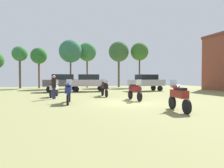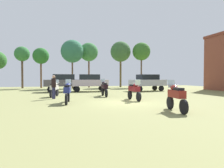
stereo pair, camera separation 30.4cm
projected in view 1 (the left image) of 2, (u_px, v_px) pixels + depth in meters
The scene contains 16 objects.
ground_plane at pixel (126, 103), 12.75m from camera, with size 44.00×52.00×0.02m.
motorcycle_4 at pixel (179, 96), 9.42m from camera, with size 0.64×2.13×1.49m.
motorcycle_6 at pixel (135, 90), 14.15m from camera, with size 0.62×2.23×1.47m.
motorcycle_7 at pixel (69, 91), 12.43m from camera, with size 0.62×2.29×1.50m.
motorcycle_8 at pixel (54, 88), 16.60m from camera, with size 0.79×2.05×1.45m.
motorcycle_10 at pixel (104, 88), 17.13m from camera, with size 0.62×2.20×1.51m.
car_1 at pixel (62, 82), 22.70m from camera, with size 4.38×2.01×2.00m.
car_2 at pixel (146, 81), 24.17m from camera, with size 4.48×2.28×2.00m.
car_3 at pixel (88, 81), 23.38m from camera, with size 4.42×2.10×2.00m.
person_1 at pixel (54, 85), 14.92m from camera, with size 0.47×0.47×1.79m.
tree_1 at pixel (20, 54), 30.16m from camera, with size 2.26×2.26×6.41m.
tree_2 at pixel (119, 52), 34.26m from camera, with size 3.48×3.48×7.87m.
tree_3 at pixel (140, 52), 34.14m from camera, with size 3.06×3.06×7.65m.
tree_4 at pixel (70, 51), 30.87m from camera, with size 3.54×3.54×7.51m.
tree_5 at pixel (39, 56), 30.80m from camera, with size 2.49×2.49×6.28m.
tree_7 at pixel (87, 52), 32.77m from camera, with size 3.04×3.04×7.39m.
Camera 1 is at (-4.16, -12.04, 1.60)m, focal length 31.88 mm.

